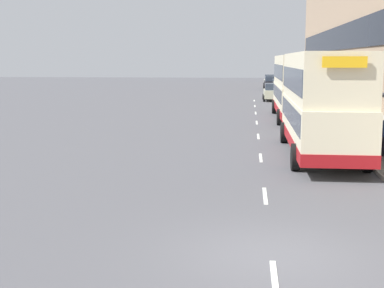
{
  "coord_description": "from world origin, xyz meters",
  "views": [
    {
      "loc": [
        -0.53,
        -10.67,
        4.02
      ],
      "look_at": [
        -3.71,
        19.16,
        -0.72
      ],
      "focal_mm": 50.0,
      "sensor_mm": 36.0,
      "label": 1
    }
  ],
  "objects_px": {
    "double_decker_bus_ahead": "(296,86)",
    "pedestrian_at_shelter": "(373,130)",
    "car_0": "(271,83)",
    "double_decker_bus_near": "(321,102)",
    "car_2": "(273,92)",
    "car_1": "(280,87)",
    "car_3": "(270,81)"
  },
  "relations": [
    {
      "from": "car_3",
      "to": "double_decker_bus_ahead",
      "type": "bearing_deg",
      "value": -89.86
    },
    {
      "from": "car_3",
      "to": "pedestrian_at_shelter",
      "type": "relative_size",
      "value": 2.47
    },
    {
      "from": "car_1",
      "to": "car_2",
      "type": "distance_m",
      "value": 9.87
    },
    {
      "from": "pedestrian_at_shelter",
      "to": "car_1",
      "type": "bearing_deg",
      "value": 92.65
    },
    {
      "from": "double_decker_bus_ahead",
      "to": "car_3",
      "type": "bearing_deg",
      "value": 90.14
    },
    {
      "from": "car_2",
      "to": "double_decker_bus_near",
      "type": "bearing_deg",
      "value": -88.79
    },
    {
      "from": "double_decker_bus_near",
      "to": "car_3",
      "type": "distance_m",
      "value": 57.52
    },
    {
      "from": "double_decker_bus_near",
      "to": "car_0",
      "type": "distance_m",
      "value": 51.38
    },
    {
      "from": "double_decker_bus_near",
      "to": "car_1",
      "type": "bearing_deg",
      "value": 89.21
    },
    {
      "from": "double_decker_bus_near",
      "to": "car_3",
      "type": "xyz_separation_m",
      "value": [
        0.07,
        57.5,
        -1.38
      ]
    },
    {
      "from": "double_decker_bus_near",
      "to": "double_decker_bus_ahead",
      "type": "bearing_deg",
      "value": 89.28
    },
    {
      "from": "car_0",
      "to": "car_2",
      "type": "height_order",
      "value": "car_0"
    },
    {
      "from": "car_1",
      "to": "car_2",
      "type": "xyz_separation_m",
      "value": [
        -1.21,
        -9.79,
        -0.03
      ]
    },
    {
      "from": "car_2",
      "to": "pedestrian_at_shelter",
      "type": "xyz_separation_m",
      "value": [
        3.04,
        -29.75,
        0.13
      ]
    },
    {
      "from": "car_2",
      "to": "pedestrian_at_shelter",
      "type": "distance_m",
      "value": 29.9
    },
    {
      "from": "car_0",
      "to": "car_2",
      "type": "bearing_deg",
      "value": -91.74
    },
    {
      "from": "double_decker_bus_ahead",
      "to": "pedestrian_at_shelter",
      "type": "xyz_separation_m",
      "value": [
        2.21,
        -13.08,
        -1.31
      ]
    },
    {
      "from": "car_1",
      "to": "car_3",
      "type": "bearing_deg",
      "value": 91.64
    },
    {
      "from": "double_decker_bus_near",
      "to": "pedestrian_at_shelter",
      "type": "xyz_separation_m",
      "value": [
        2.39,
        1.05,
        -1.31
      ]
    },
    {
      "from": "car_0",
      "to": "pedestrian_at_shelter",
      "type": "xyz_separation_m",
      "value": [
        2.42,
        -50.31,
        0.08
      ]
    },
    {
      "from": "car_0",
      "to": "car_1",
      "type": "relative_size",
      "value": 0.99
    },
    {
      "from": "double_decker_bus_ahead",
      "to": "double_decker_bus_near",
      "type": "bearing_deg",
      "value": -90.72
    },
    {
      "from": "car_0",
      "to": "double_decker_bus_near",
      "type": "bearing_deg",
      "value": -89.97
    },
    {
      "from": "double_decker_bus_near",
      "to": "car_0",
      "type": "xyz_separation_m",
      "value": [
        -0.03,
        51.37,
        -1.38
      ]
    },
    {
      "from": "double_decker_bus_near",
      "to": "car_1",
      "type": "height_order",
      "value": "double_decker_bus_near"
    },
    {
      "from": "double_decker_bus_ahead",
      "to": "car_2",
      "type": "height_order",
      "value": "double_decker_bus_ahead"
    },
    {
      "from": "car_2",
      "to": "double_decker_bus_ahead",
      "type": "bearing_deg",
      "value": -87.16
    },
    {
      "from": "double_decker_bus_ahead",
      "to": "pedestrian_at_shelter",
      "type": "height_order",
      "value": "double_decker_bus_ahead"
    },
    {
      "from": "car_1",
      "to": "car_3",
      "type": "distance_m",
      "value": 16.91
    },
    {
      "from": "car_3",
      "to": "pedestrian_at_shelter",
      "type": "xyz_separation_m",
      "value": [
        2.32,
        -56.45,
        0.08
      ]
    },
    {
      "from": "car_0",
      "to": "car_2",
      "type": "xyz_separation_m",
      "value": [
        -0.62,
        -20.56,
        -0.05
      ]
    },
    {
      "from": "pedestrian_at_shelter",
      "to": "car_2",
      "type": "bearing_deg",
      "value": 95.83
    }
  ]
}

